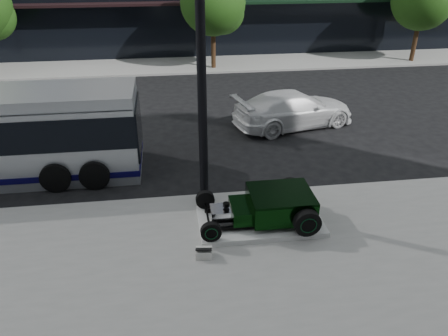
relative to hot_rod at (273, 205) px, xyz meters
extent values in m
plane|color=black|center=(-0.72, 3.79, -0.70)|extent=(120.00, 120.00, 0.00)
cube|color=gray|center=(-0.72, 17.79, -0.64)|extent=(70.00, 4.00, 0.12)
cube|color=black|center=(-10.72, 19.99, 1.30)|extent=(22.00, 0.50, 4.00)
cube|color=black|center=(12.28, 19.99, 1.30)|extent=(24.00, 0.50, 4.00)
cube|color=black|center=(-10.72, 19.39, 2.90)|extent=(22.00, 1.60, 0.15)
cylinder|color=black|center=(0.28, 16.79, 0.72)|extent=(0.28, 0.28, 2.60)
sphere|color=#133A10|center=(0.28, 16.79, 3.22)|extent=(3.80, 3.80, 3.80)
sphere|color=#133A10|center=(0.88, 17.09, 2.62)|extent=(2.60, 2.60, 2.60)
cylinder|color=black|center=(13.28, 16.79, 0.72)|extent=(0.28, 0.28, 2.60)
sphere|color=#133A10|center=(13.88, 17.09, 2.62)|extent=(2.60, 2.60, 2.60)
cube|color=silver|center=(-0.33, 0.00, -0.50)|extent=(3.40, 1.80, 0.15)
cube|color=black|center=(-0.33, -0.45, -0.33)|extent=(3.00, 0.08, 0.10)
cube|color=black|center=(-0.33, 0.45, -0.33)|extent=(3.00, 0.08, 0.10)
cube|color=black|center=(0.22, 0.00, 0.02)|extent=(1.70, 1.45, 0.62)
cube|color=black|center=(0.22, 0.00, 0.35)|extent=(1.70, 1.45, 0.06)
cube|color=black|center=(-0.88, 0.00, -0.10)|extent=(0.55, 1.05, 0.38)
cube|color=silver|center=(-1.43, 0.00, -0.15)|extent=(0.55, 0.55, 0.34)
cylinder|color=black|center=(-1.28, 0.00, 0.12)|extent=(0.18, 0.18, 0.10)
cylinder|color=black|center=(-1.78, 0.00, -0.27)|extent=(0.06, 1.55, 0.06)
cylinder|color=black|center=(0.72, -0.85, -0.07)|extent=(0.72, 0.24, 0.72)
cylinder|color=black|center=(0.72, -0.98, -0.07)|extent=(0.37, 0.02, 0.37)
torus|color=#0B3C1D|center=(0.72, -0.99, -0.07)|extent=(0.44, 0.02, 0.44)
cylinder|color=black|center=(0.72, 0.85, -0.07)|extent=(0.72, 0.24, 0.72)
cylinder|color=black|center=(0.72, 0.98, -0.07)|extent=(0.37, 0.02, 0.37)
torus|color=#0B3C1D|center=(0.72, 0.99, -0.07)|extent=(0.44, 0.02, 0.44)
cylinder|color=black|center=(-1.78, -0.78, -0.16)|extent=(0.54, 0.16, 0.54)
cylinder|color=black|center=(-1.78, -0.87, -0.16)|extent=(0.28, 0.02, 0.28)
torus|color=#0B3C1D|center=(-1.78, -0.88, -0.16)|extent=(0.34, 0.02, 0.34)
cylinder|color=black|center=(-1.78, 0.78, -0.16)|extent=(0.54, 0.16, 0.54)
cylinder|color=black|center=(-1.78, 0.87, -0.16)|extent=(0.28, 0.02, 0.28)
torus|color=#0B3C1D|center=(-1.78, 0.88, -0.16)|extent=(0.34, 0.02, 0.34)
cube|color=silver|center=(-2.01, -1.21, -0.47)|extent=(0.43, 0.35, 0.22)
cube|color=black|center=(-2.01, -1.21, -0.34)|extent=(0.43, 0.33, 0.15)
cylinder|color=black|center=(-1.74, 1.44, 3.63)|extent=(0.25, 0.25, 8.41)
cylinder|color=black|center=(-1.74, 1.44, -0.47)|extent=(0.46, 0.46, 0.21)
cube|color=black|center=(-3.69, 4.12, 0.85)|extent=(0.06, 2.30, 1.70)
cylinder|color=black|center=(-6.32, 2.82, -0.22)|extent=(0.96, 0.28, 0.96)
cylinder|color=black|center=(-6.32, 5.42, -0.22)|extent=(0.96, 0.28, 0.96)
cylinder|color=black|center=(-5.12, 2.82, -0.22)|extent=(0.96, 0.28, 0.96)
cylinder|color=black|center=(-5.12, 5.42, -0.22)|extent=(0.96, 0.28, 0.96)
imported|color=white|center=(2.62, 7.15, 0.06)|extent=(5.60, 3.35, 1.52)
camera|label=1|loc=(-2.67, -9.82, 6.44)|focal=35.00mm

